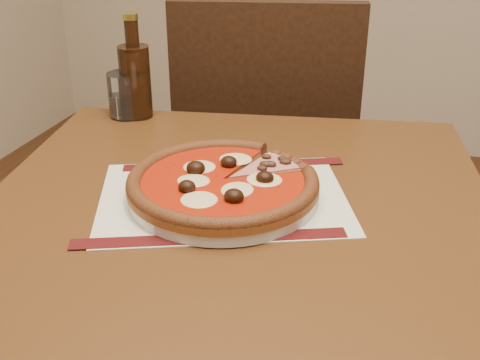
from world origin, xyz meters
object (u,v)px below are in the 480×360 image
Objects in this scene: chair_far at (266,150)px; water_glass at (126,95)px; table at (236,257)px; pizza at (223,181)px; plate at (223,192)px; bottle at (135,78)px.

water_glass is (-0.22, -0.35, 0.25)m from chair_far.
water_glass reaches higher than table.
plate is at bearing 55.64° from pizza.
pizza is at bearing 163.18° from table.
pizza is 0.43m from bottle.
water_glass is 0.43× the size of bottle.
pizza is 1.39× the size of bottle.
water_glass is at bearing 137.55° from table.
chair_far is 3.20× the size of pizza.
water_glass is (-0.31, 0.30, 0.04)m from plate.
pizza is at bearing -124.36° from plate.
bottle is (-0.29, 0.30, 0.07)m from plate.
plate is (0.10, -0.66, 0.21)m from chair_far.
table is at bearing -44.67° from bottle.
table is at bearing 88.20° from chair_far.
bottle is at bearing 133.72° from pizza.
plate is at bearing 162.61° from table.
chair_far reaches higher than pizza.
water_glass is at bearing 136.13° from plate.
table is 0.48m from water_glass.
chair_far is at bearing 60.84° from bottle.
bottle is at bearing 135.33° from table.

